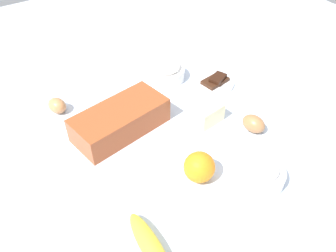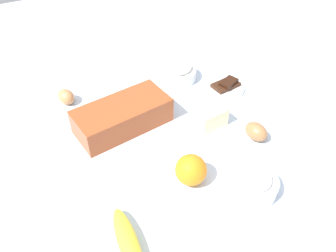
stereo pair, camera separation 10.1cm
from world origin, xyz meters
name	(u,v)px [view 1 (the left image)]	position (x,y,z in m)	size (l,w,h in m)	color
ground_plane	(168,138)	(0.00, 0.00, -0.01)	(2.40, 2.40, 0.02)	silver
loaf_pan	(120,120)	(-0.10, 0.10, 0.04)	(0.30, 0.17, 0.08)	#9E4723
flour_bowl	(166,71)	(0.16, 0.25, 0.03)	(0.13, 0.13, 0.07)	white
sugar_bowl	(260,173)	(0.10, -0.27, 0.03)	(0.13, 0.13, 0.06)	white
banana	(151,247)	(-0.23, -0.28, 0.02)	(0.19, 0.04, 0.04)	yellow
orange_fruit	(199,167)	(-0.02, -0.17, 0.04)	(0.08, 0.08, 0.08)	orange
butter_block	(207,114)	(0.14, -0.01, 0.03)	(0.09, 0.06, 0.06)	#F4EDB2
egg_near_butter	(57,106)	(-0.23, 0.29, 0.02)	(0.05, 0.05, 0.06)	#BB7F4C
egg_beside_bowl	(254,124)	(0.23, -0.12, 0.03)	(0.05, 0.05, 0.07)	#A26D42
chocolate_plate	(215,82)	(0.28, 0.13, 0.01)	(0.13, 0.13, 0.03)	white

